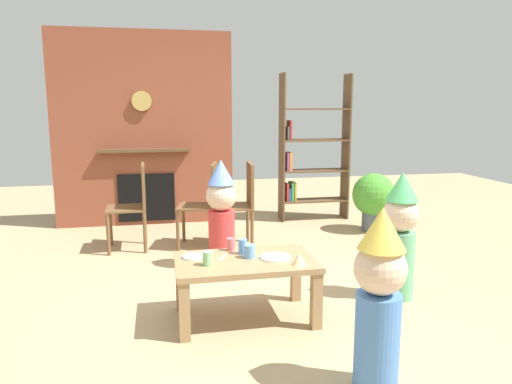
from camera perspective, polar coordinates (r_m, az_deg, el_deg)
ground_plane at (r=3.98m, az=-0.99°, el=-11.85°), size 12.00×12.00×0.00m
brick_fireplace_feature at (r=6.23m, az=-13.10°, el=7.15°), size 2.20×0.28×2.40m
bookshelf at (r=6.37m, az=6.35°, el=4.38°), size 0.90×0.28×1.90m
coffee_table at (r=3.41m, az=-1.26°, el=-9.19°), size 0.97×0.59×0.44m
paper_cup_near_left at (r=3.41m, az=-0.77°, el=-7.03°), size 0.08×0.08×0.09m
paper_cup_near_right at (r=3.50m, az=-1.59°, el=-6.46°), size 0.06×0.06×0.11m
paper_cup_center at (r=3.58m, az=-3.03°, el=-6.20°), size 0.06×0.06×0.09m
paper_cup_far_left at (r=3.27m, az=-5.76°, el=-7.81°), size 0.07×0.07×0.10m
paper_plate_front at (r=3.46m, az=-7.35°, el=-7.58°), size 0.17×0.17×0.01m
paper_plate_rear at (r=3.42m, az=2.29°, el=-7.72°), size 0.22×0.22×0.01m
birthday_cake_slice at (r=3.28m, az=5.11°, el=-7.89°), size 0.10×0.10×0.08m
table_fork at (r=3.43m, az=-4.01°, el=-7.74°), size 0.08×0.14×0.01m
child_with_cone_hat at (r=2.63m, az=14.36°, el=-11.74°), size 0.27×0.27×0.99m
child_in_pink at (r=3.90m, az=16.68°, el=-4.60°), size 0.28×0.28×1.00m
child_by_the_chairs at (r=4.44m, az=-4.12°, el=-2.30°), size 0.28×0.28×1.01m
dining_chair_left at (r=5.17m, az=-14.11°, el=-1.07°), size 0.41×0.41×0.90m
dining_chair_middle at (r=5.12m, az=-5.98°, el=-0.93°), size 0.48×0.48×0.90m
dining_chair_right at (r=5.11m, az=-1.72°, el=-0.91°), size 0.42×0.42×0.90m
potted_plant_tall at (r=5.93m, az=13.75°, el=-0.63°), size 0.51×0.51×0.70m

